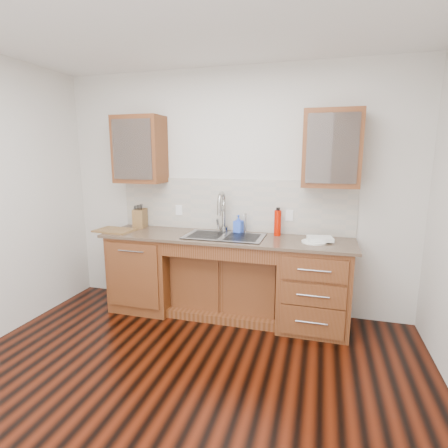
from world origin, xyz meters
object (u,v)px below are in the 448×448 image
(plate, at_px, (314,242))
(cutting_board, at_px, (115,230))
(knife_block, at_px, (140,218))
(water_bottle, at_px, (278,223))
(soap_bottle, at_px, (238,224))

(plate, height_order, cutting_board, cutting_board)
(plate, xyz_separation_m, knife_block, (-2.03, 0.20, 0.10))
(water_bottle, distance_m, cutting_board, 1.85)
(plate, bearing_deg, soap_bottle, 165.08)
(soap_bottle, height_order, plate, soap_bottle)
(plate, distance_m, cutting_board, 2.21)
(soap_bottle, xyz_separation_m, knife_block, (-1.21, -0.02, 0.01))
(soap_bottle, bearing_deg, cutting_board, -156.67)
(water_bottle, distance_m, plate, 0.46)
(knife_block, xyz_separation_m, cutting_board, (-0.18, -0.27, -0.10))
(water_bottle, xyz_separation_m, plate, (0.39, -0.21, -0.13))
(soap_bottle, xyz_separation_m, cutting_board, (-1.38, -0.29, -0.09))
(cutting_board, bearing_deg, knife_block, 56.63)
(knife_block, bearing_deg, plate, -14.16)
(soap_bottle, height_order, knife_block, knife_block)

